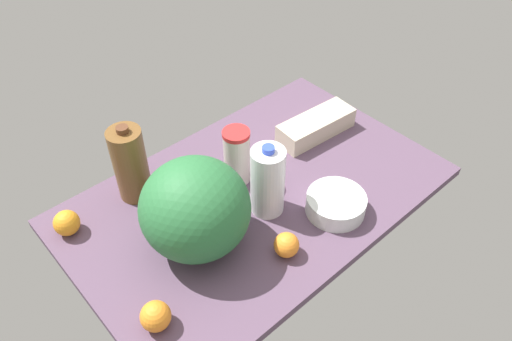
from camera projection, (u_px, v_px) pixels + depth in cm
name	position (u px, v px, depth cm)	size (l,w,h in cm)	color
countertop	(256.00, 196.00, 162.30)	(120.00, 76.00, 3.00)	#584258
milk_jug	(268.00, 181.00, 148.60)	(10.41, 10.41, 25.02)	white
egg_carton	(316.00, 126.00, 180.81)	(29.81, 10.63, 7.47)	beige
chocolate_milk_jug	(130.00, 164.00, 152.50)	(10.48, 10.48, 27.12)	brown
watermelon	(195.00, 209.00, 136.86)	(30.99, 30.99, 28.72)	#2A6D39
mixing_bowl	(336.00, 204.00, 153.63)	(18.53, 18.53, 6.05)	silver
tumbler_cup	(238.00, 155.00, 159.63)	(8.77, 8.77, 19.86)	beige
orange_beside_bowl	(156.00, 316.00, 124.46)	(7.92, 7.92, 7.92)	orange
orange_near_front	(286.00, 245.00, 141.19)	(7.36, 7.36, 7.36)	orange
orange_by_jug	(67.00, 223.00, 146.90)	(7.76, 7.76, 7.76)	orange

